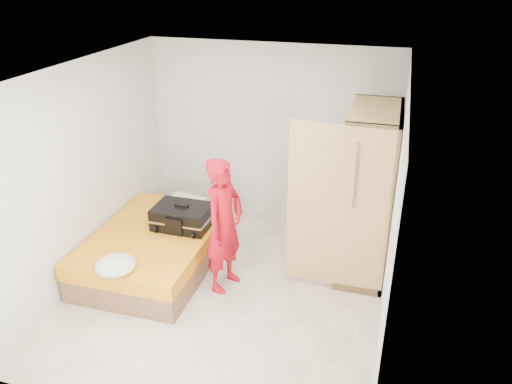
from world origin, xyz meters
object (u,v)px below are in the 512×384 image
(bed, at_px, (155,249))
(person, at_px, (224,226))
(wardrobe, at_px, (363,198))
(suitcase, at_px, (182,217))
(round_cushion, at_px, (115,265))

(bed, relative_size, person, 1.23)
(wardrobe, bearing_deg, suitcase, -168.99)
(bed, height_order, wardrobe, wardrobe)
(suitcase, bearing_deg, wardrobe, 11.37)
(person, height_order, suitcase, person)
(bed, relative_size, wardrobe, 0.96)
(person, relative_size, suitcase, 2.27)
(person, bearing_deg, wardrobe, -47.30)
(bed, distance_m, round_cushion, 0.96)
(bed, bearing_deg, wardrobe, 15.09)
(wardrobe, xyz_separation_m, round_cushion, (-2.50, -1.57, -0.41))
(wardrobe, height_order, person, wardrobe)
(person, height_order, round_cushion, person)
(wardrobe, xyz_separation_m, suitcase, (-2.20, -0.43, -0.36))
(wardrobe, bearing_deg, person, -151.60)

